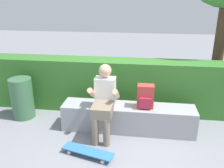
# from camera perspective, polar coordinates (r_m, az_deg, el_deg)

# --- Properties ---
(ground_plane) EXTENTS (24.00, 24.00, 0.00)m
(ground_plane) POSITION_cam_1_polar(r_m,az_deg,el_deg) (4.08, 3.35, -13.39)
(ground_plane) COLOR gray
(bench_main) EXTENTS (2.30, 0.45, 0.47)m
(bench_main) POSITION_cam_1_polar(r_m,az_deg,el_deg) (4.28, 3.83, -8.02)
(bench_main) COLOR #97999D
(bench_main) RESTS_ON ground
(person_skater) EXTENTS (0.49, 0.62, 1.22)m
(person_skater) POSITION_cam_1_polar(r_m,az_deg,el_deg) (3.94, -1.94, -3.66)
(person_skater) COLOR white
(person_skater) RESTS_ON ground
(skateboard_near_person) EXTENTS (0.82, 0.40, 0.09)m
(skateboard_near_person) POSITION_cam_1_polar(r_m,az_deg,el_deg) (3.74, -5.80, -15.64)
(skateboard_near_person) COLOR teal
(skateboard_near_person) RESTS_ON ground
(backpack_on_bench) EXTENTS (0.28, 0.23, 0.40)m
(backpack_on_bench) POSITION_cam_1_polar(r_m,az_deg,el_deg) (4.08, 7.94, -3.02)
(backpack_on_bench) COLOR #B23833
(backpack_on_bench) RESTS_ON bench_main
(hedge_row) EXTENTS (6.28, 0.51, 1.06)m
(hedge_row) POSITION_cam_1_polar(r_m,az_deg,el_deg) (4.88, 6.50, -0.56)
(hedge_row) COLOR #34722A
(hedge_row) RESTS_ON ground
(trash_bin) EXTENTS (0.42, 0.42, 0.79)m
(trash_bin) POSITION_cam_1_polar(r_m,az_deg,el_deg) (4.95, -20.58, -3.16)
(trash_bin) COLOR #3D6B47
(trash_bin) RESTS_ON ground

